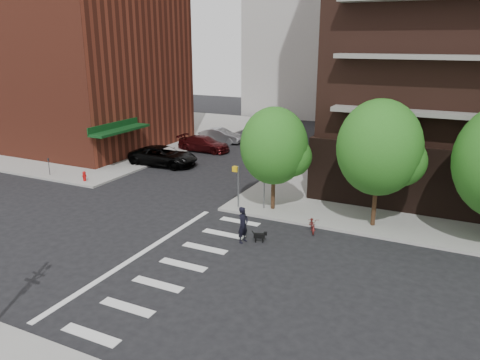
{
  "coord_description": "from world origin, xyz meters",
  "views": [
    {
      "loc": [
        14.03,
        -16.46,
        10.05
      ],
      "look_at": [
        3.0,
        6.0,
        2.5
      ],
      "focal_mm": 35.0,
      "sensor_mm": 36.0,
      "label": 1
    }
  ],
  "objects_px": {
    "parked_car_black": "(163,156)",
    "fire_hydrant": "(84,176)",
    "parked_car_maroon": "(204,144)",
    "scooter": "(313,224)",
    "parked_car_silver": "(221,136)",
    "dog_walker": "(243,225)"
  },
  "relations": [
    {
      "from": "fire_hydrant",
      "to": "dog_walker",
      "type": "xyz_separation_m",
      "value": [
        14.89,
        -4.26,
        0.4
      ]
    },
    {
      "from": "parked_car_maroon",
      "to": "fire_hydrant",
      "type": "bearing_deg",
      "value": 166.88
    },
    {
      "from": "parked_car_silver",
      "to": "scooter",
      "type": "height_order",
      "value": "parked_car_silver"
    },
    {
      "from": "dog_walker",
      "to": "parked_car_black",
      "type": "bearing_deg",
      "value": 57.13
    },
    {
      "from": "parked_car_black",
      "to": "parked_car_silver",
      "type": "height_order",
      "value": "parked_car_black"
    },
    {
      "from": "parked_car_maroon",
      "to": "scooter",
      "type": "distance_m",
      "value": 20.34
    },
    {
      "from": "parked_car_black",
      "to": "scooter",
      "type": "relative_size",
      "value": 3.56
    },
    {
      "from": "fire_hydrant",
      "to": "parked_car_silver",
      "type": "xyz_separation_m",
      "value": [
        2.3,
        16.56,
        0.17
      ]
    },
    {
      "from": "parked_car_maroon",
      "to": "parked_car_silver",
      "type": "distance_m",
      "value": 4.07
    },
    {
      "from": "parked_car_silver",
      "to": "dog_walker",
      "type": "relative_size",
      "value": 2.29
    },
    {
      "from": "fire_hydrant",
      "to": "scooter",
      "type": "relative_size",
      "value": 0.46
    },
    {
      "from": "parked_car_silver",
      "to": "fire_hydrant",
      "type": "bearing_deg",
      "value": 167.48
    },
    {
      "from": "parked_car_black",
      "to": "fire_hydrant",
      "type": "bearing_deg",
      "value": 156.74
    },
    {
      "from": "fire_hydrant",
      "to": "parked_car_black",
      "type": "xyz_separation_m",
      "value": [
        2.3,
        6.64,
        0.24
      ]
    },
    {
      "from": "parked_car_black",
      "to": "dog_walker",
      "type": "xyz_separation_m",
      "value": [
        12.59,
        -10.9,
        0.16
      ]
    },
    {
      "from": "fire_hydrant",
      "to": "scooter",
      "type": "height_order",
      "value": "fire_hydrant"
    },
    {
      "from": "parked_car_maroon",
      "to": "scooter",
      "type": "relative_size",
      "value": 3.1
    },
    {
      "from": "parked_car_maroon",
      "to": "parked_car_silver",
      "type": "height_order",
      "value": "same"
    },
    {
      "from": "scooter",
      "to": "dog_walker",
      "type": "bearing_deg",
      "value": -156.07
    },
    {
      "from": "parked_car_maroon",
      "to": "dog_walker",
      "type": "distance_m",
      "value": 20.72
    },
    {
      "from": "dog_walker",
      "to": "parked_car_maroon",
      "type": "bearing_deg",
      "value": 43.96
    },
    {
      "from": "parked_car_maroon",
      "to": "dog_walker",
      "type": "xyz_separation_m",
      "value": [
        12.16,
        -16.77,
        0.23
      ]
    }
  ]
}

